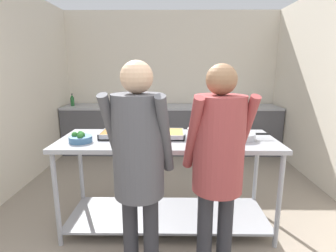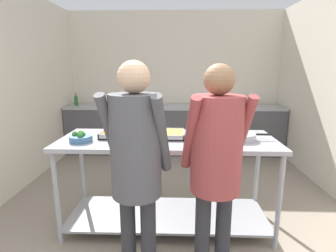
{
  "view_description": "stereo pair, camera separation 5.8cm",
  "coord_description": "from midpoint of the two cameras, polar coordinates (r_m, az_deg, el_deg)",
  "views": [
    {
      "loc": [
        -0.0,
        -1.1,
        1.61
      ],
      "look_at": [
        -0.03,
        1.44,
        1.04
      ],
      "focal_mm": 28.0,
      "sensor_mm": 36.0,
      "label": 1
    },
    {
      "loc": [
        0.06,
        -1.09,
        1.61
      ],
      "look_at": [
        -0.03,
        1.44,
        1.04
      ],
      "focal_mm": 28.0,
      "sensor_mm": 36.0,
      "label": 2
    }
  ],
  "objects": [
    {
      "name": "plate_stack",
      "position": [
        2.69,
        7.47,
        -1.22
      ],
      "size": [
        0.25,
        0.25,
        0.06
      ],
      "color": "white",
      "rests_on": "serving_counter"
    },
    {
      "name": "broccoli_bowl",
      "position": [
        2.53,
        -17.87,
        -2.46
      ],
      "size": [
        0.21,
        0.21,
        0.1
      ],
      "color": "#3D668C",
      "rests_on": "serving_counter"
    },
    {
      "name": "water_bottle",
      "position": [
        5.27,
        -19.09,
        5.37
      ],
      "size": [
        0.07,
        0.07,
        0.23
      ],
      "color": "#23602D",
      "rests_on": "back_counter"
    },
    {
      "name": "guest_serving_right",
      "position": [
        1.88,
        11.29,
        -6.19
      ],
      "size": [
        0.51,
        0.4,
        1.63
      ],
      "color": "#2D2D33",
      "rests_on": "ground_plane"
    },
    {
      "name": "serving_counter",
      "position": [
        2.63,
        0.56,
        -9.12
      ],
      "size": [
        2.07,
        0.75,
        0.94
      ],
      "color": "#9EA0A8",
      "rests_on": "ground_plane"
    },
    {
      "name": "wall_rear",
      "position": [
        5.26,
        1.76,
        9.61
      ],
      "size": [
        4.17,
        0.06,
        2.65
      ],
      "color": "beige",
      "rests_on": "ground_plane"
    },
    {
      "name": "serving_tray_vegetables",
      "position": [
        2.58,
        -0.43,
        -1.83
      ],
      "size": [
        0.41,
        0.31,
        0.05
      ],
      "color": "#9EA0A8",
      "rests_on": "serving_counter"
    },
    {
      "name": "back_counter",
      "position": [
        5.02,
        1.68,
        -0.65
      ],
      "size": [
        4.01,
        0.65,
        0.9
      ],
      "color": "#4C4C51",
      "rests_on": "ground_plane"
    },
    {
      "name": "guest_serving_left",
      "position": [
        1.78,
        -6.04,
        -6.57
      ],
      "size": [
        0.49,
        0.39,
        1.65
      ],
      "color": "#2D2D33",
      "rests_on": "ground_plane"
    },
    {
      "name": "sauce_pan",
      "position": [
        2.57,
        16.16,
        -2.14
      ],
      "size": [
        0.42,
        0.28,
        0.06
      ],
      "color": "#9EA0A8",
      "rests_on": "serving_counter"
    },
    {
      "name": "wall_left",
      "position": [
        3.81,
        -31.38,
        6.59
      ],
      "size": [
        0.06,
        4.28,
        2.65
      ],
      "color": "beige",
      "rests_on": "ground_plane"
    },
    {
      "name": "serving_tray_roast",
      "position": [
        2.63,
        -9.74,
        -1.73
      ],
      "size": [
        0.37,
        0.28,
        0.05
      ],
      "color": "#9EA0A8",
      "rests_on": "serving_counter"
    }
  ]
}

